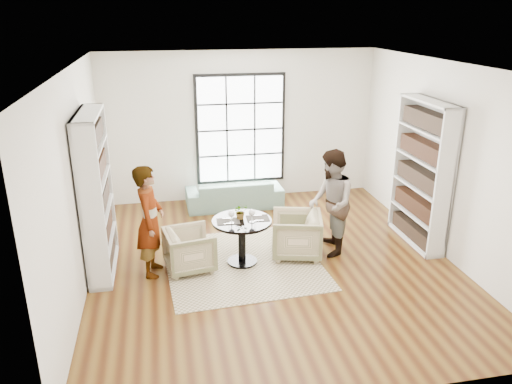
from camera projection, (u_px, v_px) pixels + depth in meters
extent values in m
plane|color=brown|center=(273.00, 262.00, 7.81)|extent=(6.00, 6.00, 0.00)
plane|color=silver|center=(240.00, 127.00, 10.06)|extent=(5.50, 0.00, 5.50)
plane|color=silver|center=(78.00, 183.00, 6.80)|extent=(0.00, 6.00, 6.00)
plane|color=silver|center=(445.00, 160.00, 7.80)|extent=(0.00, 6.00, 6.00)
plane|color=silver|center=(348.00, 269.00, 4.53)|extent=(5.50, 0.00, 5.50)
plane|color=white|center=(275.00, 66.00, 6.78)|extent=(6.00, 6.00, 0.00)
cube|color=black|center=(240.00, 129.00, 10.06)|extent=(1.82, 0.06, 2.22)
cube|color=white|center=(241.00, 130.00, 10.02)|extent=(1.70, 0.02, 2.10)
cube|color=#BAAA8C|center=(243.00, 263.00, 7.78)|extent=(2.47, 2.47, 0.01)
cylinder|color=black|center=(242.00, 261.00, 7.78)|extent=(0.46, 0.46, 0.04)
cylinder|color=black|center=(242.00, 242.00, 7.67)|extent=(0.12, 0.12, 0.64)
cylinder|color=black|center=(242.00, 221.00, 7.55)|extent=(0.91, 0.91, 0.04)
imported|color=gray|center=(234.00, 193.00, 9.93)|extent=(1.91, 0.78, 0.55)
imported|color=tan|center=(190.00, 250.00, 7.49)|extent=(0.81, 0.80, 0.64)
imported|color=tan|center=(296.00, 235.00, 7.91)|extent=(0.94, 0.92, 0.71)
imported|color=gray|center=(150.00, 221.00, 7.22)|extent=(0.49, 0.67, 1.68)
imported|color=gray|center=(331.00, 203.00, 7.84)|extent=(0.77, 0.92, 1.71)
cube|color=#292724|center=(228.00, 221.00, 7.48)|extent=(0.35, 0.27, 0.01)
cube|color=#292724|center=(258.00, 218.00, 7.59)|extent=(0.35, 0.27, 0.01)
cylinder|color=silver|center=(232.00, 223.00, 7.43)|extent=(0.07, 0.07, 0.01)
cylinder|color=silver|center=(232.00, 219.00, 7.41)|extent=(0.01, 0.01, 0.11)
sphere|color=maroon|center=(231.00, 214.00, 7.38)|extent=(0.09, 0.09, 0.09)
ellipsoid|color=white|center=(231.00, 214.00, 7.38)|extent=(0.09, 0.09, 0.10)
cylinder|color=silver|center=(252.00, 222.00, 7.46)|extent=(0.08, 0.08, 0.01)
cylinder|color=silver|center=(252.00, 218.00, 7.44)|extent=(0.01, 0.01, 0.12)
sphere|color=maroon|center=(252.00, 213.00, 7.40)|extent=(0.09, 0.09, 0.09)
ellipsoid|color=white|center=(252.00, 213.00, 7.40)|extent=(0.10, 0.10, 0.11)
imported|color=gray|center=(241.00, 211.00, 7.56)|extent=(0.25, 0.23, 0.23)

